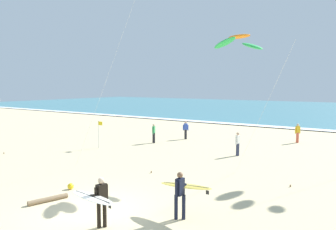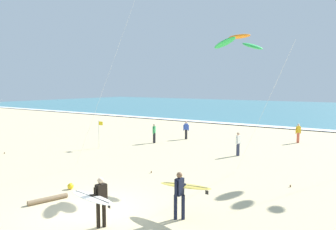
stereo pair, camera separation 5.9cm
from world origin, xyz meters
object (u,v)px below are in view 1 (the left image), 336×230
(surfer_lead, at_px, (97,198))
(driftwood_log, at_px, (48,199))
(bystander_blue_top, at_px, (186,130))
(lifeguard_flag, at_px, (99,132))
(bystander_green_top, at_px, (154,133))
(kite_arc_amber_mid, at_px, (239,42))
(bystander_yellow_top, at_px, (298,133))
(bystander_white_top, at_px, (238,144))
(beach_ball, at_px, (71,186))
(surfer_trailing, at_px, (183,189))

(surfer_lead, relative_size, driftwood_log, 1.29)
(surfer_lead, xyz_separation_m, bystander_blue_top, (-6.74, 16.86, -0.23))
(lifeguard_flag, bearing_deg, driftwood_log, -54.43)
(surfer_lead, distance_m, driftwood_log, 3.70)
(lifeguard_flag, relative_size, driftwood_log, 1.31)
(surfer_lead, bearing_deg, bystander_green_top, 119.95)
(kite_arc_amber_mid, relative_size, bystander_yellow_top, 4.64)
(lifeguard_flag, xyz_separation_m, driftwood_log, (6.47, -9.04, -1.17))
(bystander_white_top, bearing_deg, bystander_green_top, 174.96)
(lifeguard_flag, distance_m, driftwood_log, 11.18)
(bystander_blue_top, relative_size, beach_ball, 5.68)
(bystander_green_top, relative_size, driftwood_log, 0.99)
(bystander_green_top, height_order, driftwood_log, bystander_green_top)
(surfer_lead, xyz_separation_m, surfer_trailing, (1.84, 2.34, 0.00))
(kite_arc_amber_mid, distance_m, bystander_white_top, 7.49)
(bystander_green_top, bearing_deg, beach_ball, -71.47)
(surfer_lead, relative_size, beach_ball, 7.39)
(bystander_white_top, height_order, driftwood_log, bystander_white_top)
(bystander_blue_top, bearing_deg, kite_arc_amber_mid, -44.43)
(surfer_trailing, relative_size, bystander_green_top, 1.35)
(bystander_yellow_top, bearing_deg, bystander_white_top, -106.69)
(surfer_lead, xyz_separation_m, lifeguard_flag, (-9.99, 9.66, 0.22))
(surfer_trailing, distance_m, lifeguard_flag, 13.91)
(bystander_yellow_top, bearing_deg, beach_ball, -107.71)
(kite_arc_amber_mid, xyz_separation_m, bystander_yellow_top, (0.69, 11.35, -6.18))
(kite_arc_amber_mid, height_order, driftwood_log, kite_arc_amber_mid)
(surfer_lead, relative_size, lifeguard_flag, 0.99)
(surfer_trailing, xyz_separation_m, bystander_green_top, (-9.76, 11.41, -0.23))
(bystander_blue_top, distance_m, bystander_yellow_top, 9.30)
(driftwood_log, bearing_deg, bystander_yellow_top, 74.96)
(bystander_blue_top, height_order, bystander_green_top, same)
(bystander_blue_top, distance_m, bystander_white_top, 7.37)
(bystander_green_top, distance_m, driftwood_log, 13.87)
(bystander_white_top, xyz_separation_m, bystander_green_top, (-7.52, 0.66, 0.00))
(surfer_trailing, bearing_deg, bystander_green_top, 130.54)
(lifeguard_flag, distance_m, beach_ball, 9.64)
(bystander_white_top, bearing_deg, lifeguard_flag, -160.32)
(bystander_green_top, bearing_deg, bystander_blue_top, 69.16)
(beach_ball, bearing_deg, bystander_white_top, 71.60)
(bystander_white_top, bearing_deg, surfer_trailing, -78.24)
(bystander_yellow_top, bearing_deg, bystander_green_top, -145.30)
(surfer_lead, distance_m, lifeguard_flag, 13.90)
(kite_arc_amber_mid, bearing_deg, surfer_trailing, -84.06)
(surfer_lead, height_order, driftwood_log, surfer_lead)
(surfer_trailing, height_order, driftwood_log, surfer_trailing)
(surfer_lead, distance_m, bystander_yellow_top, 20.58)
(surfer_trailing, distance_m, beach_ball, 5.94)
(surfer_trailing, bearing_deg, driftwood_log, -162.13)
(driftwood_log, bearing_deg, bystander_blue_top, 101.21)
(kite_arc_amber_mid, bearing_deg, bystander_yellow_top, 86.52)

